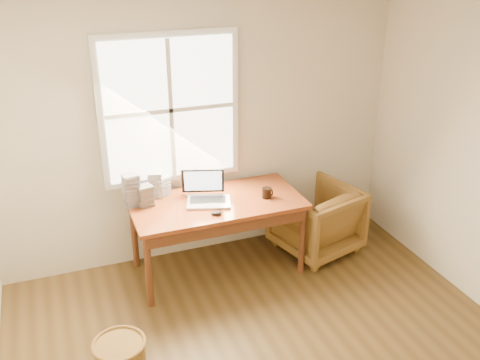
# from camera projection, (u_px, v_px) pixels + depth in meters

# --- Properties ---
(room_shell) EXTENTS (4.04, 4.54, 2.64)m
(room_shell) POSITION_uv_depth(u_px,v_px,m) (294.00, 230.00, 3.35)
(room_shell) COLOR #523C1C
(room_shell) RESTS_ON ground
(desk) EXTENTS (1.60, 0.80, 0.04)m
(desk) POSITION_uv_depth(u_px,v_px,m) (217.00, 203.00, 5.00)
(desk) COLOR brown
(desk) RESTS_ON room_shell
(armchair) EXTENTS (0.93, 0.94, 0.70)m
(armchair) POSITION_uv_depth(u_px,v_px,m) (316.00, 219.00, 5.50)
(armchair) COLOR brown
(armchair) RESTS_ON room_shell
(laptop) EXTENTS (0.57, 0.58, 0.33)m
(laptop) POSITION_uv_depth(u_px,v_px,m) (208.00, 187.00, 4.88)
(laptop) COLOR #A9ACB0
(laptop) RESTS_ON desk
(mouse) EXTENTS (0.11, 0.08, 0.03)m
(mouse) POSITION_uv_depth(u_px,v_px,m) (216.00, 213.00, 4.73)
(mouse) COLOR black
(mouse) RESTS_ON desk
(coffee_mug) EXTENTS (0.10, 0.10, 0.10)m
(coffee_mug) POSITION_uv_depth(u_px,v_px,m) (267.00, 193.00, 5.03)
(coffee_mug) COLOR black
(coffee_mug) RESTS_ON desk
(cd_stack_a) EXTENTS (0.15, 0.14, 0.25)m
(cd_stack_a) POSITION_uv_depth(u_px,v_px,m) (156.00, 184.00, 5.03)
(cd_stack_a) COLOR #B6BCC2
(cd_stack_a) RESTS_ON desk
(cd_stack_b) EXTENTS (0.16, 0.15, 0.20)m
(cd_stack_b) POSITION_uv_depth(u_px,v_px,m) (145.00, 196.00, 4.86)
(cd_stack_b) COLOR #27262B
(cd_stack_b) RESTS_ON desk
(cd_stack_c) EXTENTS (0.15, 0.14, 0.31)m
(cd_stack_c) POSITION_uv_depth(u_px,v_px,m) (131.00, 190.00, 4.84)
(cd_stack_c) COLOR #A9ABB7
(cd_stack_c) RESTS_ON desk
(cd_stack_d) EXTENTS (0.19, 0.18, 0.19)m
(cd_stack_d) POSITION_uv_depth(u_px,v_px,m) (161.00, 186.00, 5.07)
(cd_stack_d) COLOR silver
(cd_stack_d) RESTS_ON desk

